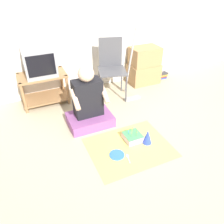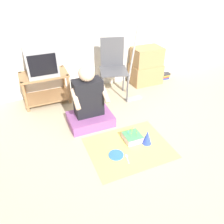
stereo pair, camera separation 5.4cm
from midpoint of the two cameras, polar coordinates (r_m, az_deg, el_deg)
name	(u,v)px [view 1 (the left image)]	position (r m, az deg, el deg)	size (l,w,h in m)	color
ground_plane	(165,151)	(2.78, 13.15, -9.94)	(16.00, 16.00, 0.00)	tan
wall_back	(100,12)	(3.85, -3.48, 24.69)	(6.40, 0.06, 2.55)	silver
tv_stand	(44,86)	(3.66, -17.79, 6.49)	(0.73, 0.46, 0.50)	#997047
tv	(39,62)	(3.51, -18.94, 12.34)	(0.45, 0.44, 0.41)	#99999E
folding_chair	(111,64)	(3.63, -0.58, 12.32)	(0.53, 0.54, 0.96)	#4C4C51
cardboard_box_stack	(144,66)	(4.21, 7.98, 11.81)	(0.57, 0.39, 0.68)	#A87F51
dust_mop	(131,79)	(3.63, 4.58, 8.68)	(0.28, 0.32, 1.20)	#B2ADA3
book_pile	(162,75)	(4.57, 12.68, 9.37)	(0.18, 0.15, 0.11)	#284793
person_seated	(89,104)	(3.00, -6.67, 2.05)	(0.61, 0.45, 0.93)	#8C4C8C
party_cloth	(129,147)	(2.76, 4.01, -9.17)	(1.00, 0.79, 0.01)	#EAD666
birthday_cake	(133,137)	(2.84, 4.89, -6.51)	(0.22, 0.22, 0.16)	silver
party_hat_blue	(147,137)	(2.78, 8.69, -6.39)	(0.12, 0.12, 0.19)	blue
paper_plate	(117,155)	(2.65, 0.70, -11.14)	(0.18, 0.18, 0.01)	blue
plastic_spoon_near	(128,157)	(2.63, 3.48, -11.54)	(0.05, 0.14, 0.01)	white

